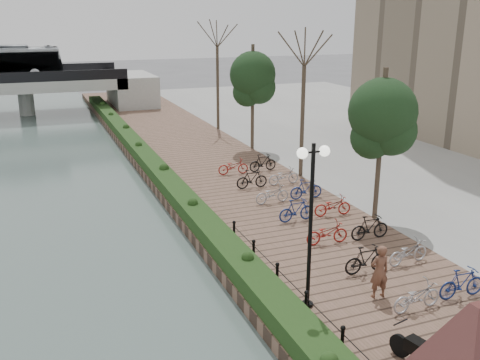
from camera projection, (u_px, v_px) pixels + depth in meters
promenade at (224, 180)px, 29.74m from camera, size 8.00×75.00×0.50m
inland_pavement at (451, 154)px, 35.31m from camera, size 24.00×75.00×0.50m
hedge at (153, 165)px, 30.62m from camera, size 1.10×56.00×0.60m
chain_fence at (323, 321)px, 14.85m from camera, size 0.10×14.10×0.70m
lamppost at (312, 192)px, 15.27m from camera, size 1.02×0.32×5.08m
motorcycle at (422, 352)px, 13.22m from camera, size 0.86×1.71×1.02m
pedestrian at (379, 272)px, 16.59m from camera, size 0.67×0.47×1.75m
bicycle_parking at (316, 209)px, 23.18m from camera, size 2.40×17.32×1.00m
street_trees at (334, 131)px, 25.84m from camera, size 3.20×37.12×6.80m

